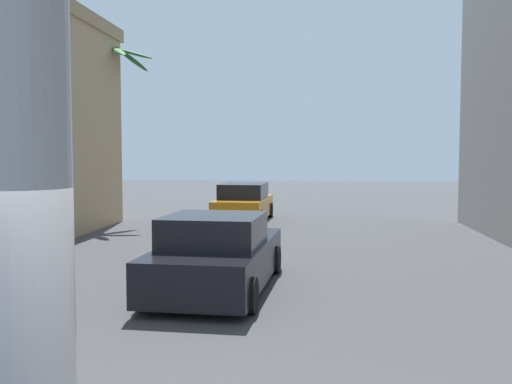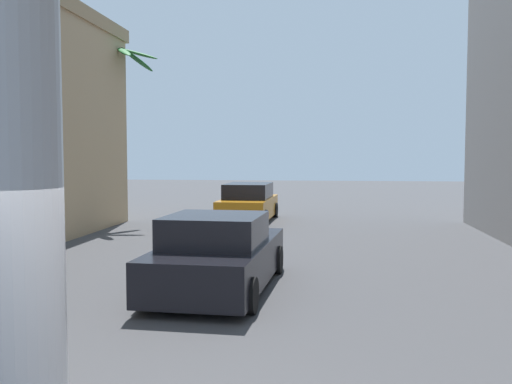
% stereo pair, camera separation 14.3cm
% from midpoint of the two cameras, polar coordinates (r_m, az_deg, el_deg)
% --- Properties ---
extents(ground_plane, '(91.81, 91.81, 0.00)m').
position_cam_midpoint_polar(ground_plane, '(14.05, 2.30, -7.51)').
color(ground_plane, '#424244').
extents(car_lead, '(2.32, 4.92, 1.56)m').
position_cam_midpoint_polar(car_lead, '(11.64, -3.42, -6.35)').
color(car_lead, black).
rests_on(car_lead, ground).
extents(car_far, '(2.13, 4.65, 1.56)m').
position_cam_midpoint_polar(car_far, '(23.42, -0.59, -1.14)').
color(car_far, black).
rests_on(car_far, ground).
extents(palm_tree_far_left, '(3.19, 3.13, 7.03)m').
position_cam_midpoint_polar(palm_tree_far_left, '(23.46, -13.63, 8.65)').
color(palm_tree_far_left, brown).
rests_on(palm_tree_far_left, ground).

